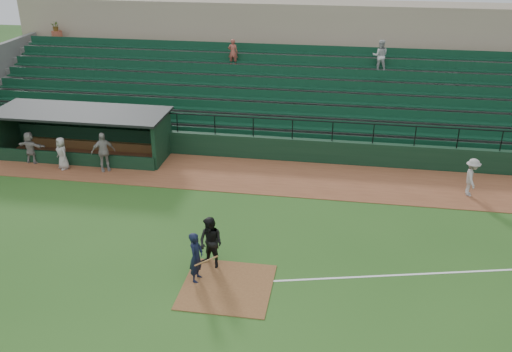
# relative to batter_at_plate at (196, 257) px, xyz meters

# --- Properties ---
(ground) EXTENTS (90.00, 90.00, 0.00)m
(ground) POSITION_rel_batter_at_plate_xyz_m (1.10, 0.77, -0.92)
(ground) COLOR #265019
(ground) RESTS_ON ground
(warning_track) EXTENTS (40.00, 4.00, 0.03)m
(warning_track) POSITION_rel_batter_at_plate_xyz_m (1.10, 8.77, -0.91)
(warning_track) COLOR brown
(warning_track) RESTS_ON ground
(home_plate_dirt) EXTENTS (3.00, 3.00, 0.03)m
(home_plate_dirt) POSITION_rel_batter_at_plate_xyz_m (1.10, -0.23, -0.91)
(home_plate_dirt) COLOR brown
(home_plate_dirt) RESTS_ON ground
(foul_line) EXTENTS (17.49, 4.44, 0.01)m
(foul_line) POSITION_rel_batter_at_plate_xyz_m (9.10, 1.97, -0.92)
(foul_line) COLOR white
(foul_line) RESTS_ON ground
(stadium_structure) EXTENTS (38.00, 13.08, 6.40)m
(stadium_structure) POSITION_rel_batter_at_plate_xyz_m (1.09, 17.23, 1.38)
(stadium_structure) COLOR black
(stadium_structure) RESTS_ON ground
(dugout) EXTENTS (8.90, 3.20, 2.42)m
(dugout) POSITION_rel_batter_at_plate_xyz_m (-8.65, 10.33, 0.41)
(dugout) COLOR black
(dugout) RESTS_ON ground
(batter_at_plate) EXTENTS (1.05, 0.73, 1.85)m
(batter_at_plate) POSITION_rel_batter_at_plate_xyz_m (0.00, 0.00, 0.00)
(batter_at_plate) COLOR black
(batter_at_plate) RESTS_ON ground
(umpire) EXTENTS (1.16, 1.06, 1.93)m
(umpire) POSITION_rel_batter_at_plate_xyz_m (0.29, 0.91, 0.04)
(umpire) COLOR black
(umpire) RESTS_ON ground
(runner) EXTENTS (0.68, 1.14, 1.74)m
(runner) POSITION_rel_batter_at_plate_xyz_m (10.38, 8.27, -0.03)
(runner) COLOR #A49E99
(runner) RESTS_ON warning_track
(dugout_player_a) EXTENTS (1.22, 1.04, 1.96)m
(dugout_player_a) POSITION_rel_batter_at_plate_xyz_m (-6.84, 8.16, 0.09)
(dugout_player_a) COLOR #A19B96
(dugout_player_a) RESTS_ON warning_track
(dugout_player_b) EXTENTS (0.95, 0.91, 1.63)m
(dugout_player_b) POSITION_rel_batter_at_plate_xyz_m (-8.94, 8.04, -0.08)
(dugout_player_b) COLOR #A49F99
(dugout_player_b) RESTS_ON warning_track
(dugout_player_c) EXTENTS (1.57, 0.64, 1.65)m
(dugout_player_c) POSITION_rel_batter_at_plate_xyz_m (-10.87, 8.48, -0.07)
(dugout_player_c) COLOR #9A9590
(dugout_player_c) RESTS_ON warning_track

